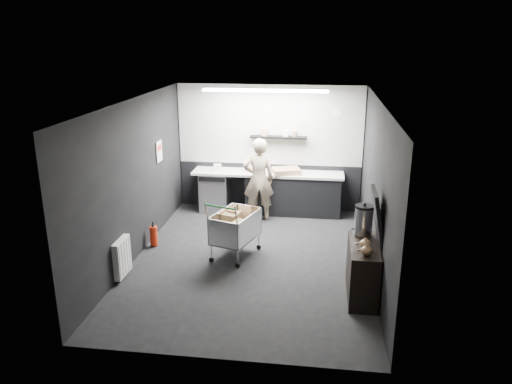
# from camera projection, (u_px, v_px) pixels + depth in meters

# --- Properties ---
(floor) EXTENTS (5.50, 5.50, 0.00)m
(floor) POSITION_uv_depth(u_px,v_px,m) (252.00, 260.00, 8.57)
(floor) COLOR black
(floor) RESTS_ON ground
(ceiling) EXTENTS (5.50, 5.50, 0.00)m
(ceiling) POSITION_uv_depth(u_px,v_px,m) (251.00, 102.00, 7.74)
(ceiling) COLOR silver
(ceiling) RESTS_ON wall_back
(wall_back) EXTENTS (5.50, 0.00, 5.50)m
(wall_back) POSITION_uv_depth(u_px,v_px,m) (270.00, 148.00, 10.75)
(wall_back) COLOR black
(wall_back) RESTS_ON floor
(wall_front) EXTENTS (5.50, 0.00, 5.50)m
(wall_front) POSITION_uv_depth(u_px,v_px,m) (217.00, 256.00, 5.56)
(wall_front) COLOR black
(wall_front) RESTS_ON floor
(wall_left) EXTENTS (0.00, 5.50, 5.50)m
(wall_left) POSITION_uv_depth(u_px,v_px,m) (134.00, 180.00, 8.40)
(wall_left) COLOR black
(wall_left) RESTS_ON floor
(wall_right) EXTENTS (0.00, 5.50, 5.50)m
(wall_right) POSITION_uv_depth(u_px,v_px,m) (376.00, 190.00, 7.90)
(wall_right) COLOR black
(wall_right) RESTS_ON floor
(kitchen_wall_panel) EXTENTS (3.95, 0.02, 1.70)m
(kitchen_wall_panel) POSITION_uv_depth(u_px,v_px,m) (270.00, 125.00, 10.58)
(kitchen_wall_panel) COLOR #B3B3AF
(kitchen_wall_panel) RESTS_ON wall_back
(dado_panel) EXTENTS (3.95, 0.02, 1.00)m
(dado_panel) POSITION_uv_depth(u_px,v_px,m) (269.00, 186.00, 10.99)
(dado_panel) COLOR black
(dado_panel) RESTS_ON wall_back
(floating_shelf) EXTENTS (1.20, 0.22, 0.04)m
(floating_shelf) POSITION_uv_depth(u_px,v_px,m) (278.00, 137.00, 10.52)
(floating_shelf) COLOR black
(floating_shelf) RESTS_ON wall_back
(wall_clock) EXTENTS (0.20, 0.03, 0.20)m
(wall_clock) POSITION_uv_depth(u_px,v_px,m) (337.00, 112.00, 10.30)
(wall_clock) COLOR white
(wall_clock) RESTS_ON wall_back
(poster) EXTENTS (0.02, 0.30, 0.40)m
(poster) POSITION_uv_depth(u_px,v_px,m) (159.00, 151.00, 9.57)
(poster) COLOR silver
(poster) RESTS_ON wall_left
(poster_red_band) EXTENTS (0.02, 0.22, 0.10)m
(poster_red_band) POSITION_uv_depth(u_px,v_px,m) (159.00, 148.00, 9.54)
(poster_red_band) COLOR red
(poster_red_band) RESTS_ON poster
(radiator) EXTENTS (0.10, 0.50, 0.60)m
(radiator) POSITION_uv_depth(u_px,v_px,m) (122.00, 257.00, 7.85)
(radiator) COLOR white
(radiator) RESTS_ON wall_left
(ceiling_strip) EXTENTS (2.40, 0.20, 0.04)m
(ceiling_strip) POSITION_uv_depth(u_px,v_px,m) (265.00, 91.00, 9.49)
(ceiling_strip) COLOR white
(ceiling_strip) RESTS_ON ceiling
(prep_counter) EXTENTS (3.20, 0.61, 0.90)m
(prep_counter) POSITION_uv_depth(u_px,v_px,m) (274.00, 192.00, 10.69)
(prep_counter) COLOR black
(prep_counter) RESTS_ON floor
(person) EXTENTS (0.70, 0.53, 1.73)m
(person) POSITION_uv_depth(u_px,v_px,m) (259.00, 180.00, 10.18)
(person) COLOR beige
(person) RESTS_ON floor
(shopping_cart) EXTENTS (0.86, 1.15, 1.08)m
(shopping_cart) POSITION_uv_depth(u_px,v_px,m) (235.00, 228.00, 8.58)
(shopping_cart) COLOR silver
(shopping_cart) RESTS_ON floor
(sideboard) EXTENTS (0.46, 1.09, 1.63)m
(sideboard) POSITION_uv_depth(u_px,v_px,m) (364.00, 263.00, 7.28)
(sideboard) COLOR black
(sideboard) RESTS_ON floor
(fire_extinguisher) EXTENTS (0.14, 0.14, 0.45)m
(fire_extinguisher) POSITION_uv_depth(u_px,v_px,m) (154.00, 235.00, 9.05)
(fire_extinguisher) COLOR red
(fire_extinguisher) RESTS_ON floor
(cardboard_box) EXTENTS (0.65, 0.56, 0.11)m
(cardboard_box) POSITION_uv_depth(u_px,v_px,m) (286.00, 171.00, 10.46)
(cardboard_box) COLOR #9D7954
(cardboard_box) RESTS_ON prep_counter
(pink_tub) EXTENTS (0.22, 0.22, 0.22)m
(pink_tub) POSITION_uv_depth(u_px,v_px,m) (249.00, 167.00, 10.59)
(pink_tub) COLOR white
(pink_tub) RESTS_ON prep_counter
(white_container) EXTENTS (0.19, 0.16, 0.14)m
(white_container) POSITION_uv_depth(u_px,v_px,m) (217.00, 168.00, 10.64)
(white_container) COLOR white
(white_container) RESTS_ON prep_counter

